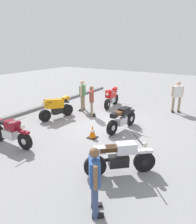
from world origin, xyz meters
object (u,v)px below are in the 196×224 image
(motorcycle_silver_cruiser, at_px, (120,158))
(motorcycle_black_cruiser, at_px, (122,118))
(person_in_blue_shirt, at_px, (95,178))
(motorcycle_maroon_cruiser, at_px, (10,132))
(person_in_red_shirt, at_px, (92,99))
(motorcycle_red_sportbike, at_px, (111,97))
(person_in_white_shirt, at_px, (177,95))
(person_in_green_shirt, at_px, (83,94))
(motorcycle_orange_sportbike, at_px, (56,107))
(traffic_cone, at_px, (92,132))

(motorcycle_silver_cruiser, bearing_deg, motorcycle_black_cruiser, 73.40)
(person_in_blue_shirt, bearing_deg, motorcycle_silver_cruiser, 59.04)
(motorcycle_maroon_cruiser, distance_m, person_in_red_shirt, 4.40)
(motorcycle_red_sportbike, height_order, motorcycle_black_cruiser, motorcycle_red_sportbike)
(person_in_white_shirt, bearing_deg, person_in_green_shirt, -95.83)
(motorcycle_maroon_cruiser, height_order, motorcycle_red_sportbike, motorcycle_red_sportbike)
(motorcycle_maroon_cruiser, xyz_separation_m, motorcycle_black_cruiser, (3.51, -2.82, 0.00))
(motorcycle_red_sportbike, height_order, person_in_white_shirt, person_in_white_shirt)
(motorcycle_maroon_cruiser, distance_m, motorcycle_red_sportbike, 6.49)
(motorcycle_black_cruiser, distance_m, person_in_white_shirt, 4.17)
(person_in_green_shirt, bearing_deg, person_in_red_shirt, 132.08)
(person_in_green_shirt, relative_size, person_in_blue_shirt, 1.07)
(motorcycle_orange_sportbike, height_order, person_in_green_shirt, person_in_green_shirt)
(person_in_blue_shirt, relative_size, person_in_white_shirt, 0.93)
(person_in_blue_shirt, distance_m, person_in_white_shirt, 8.46)
(person_in_red_shirt, relative_size, person_in_white_shirt, 0.93)
(person_in_blue_shirt, xyz_separation_m, person_in_white_shirt, (8.46, 0.20, 0.09))
(motorcycle_red_sportbike, height_order, person_in_green_shirt, person_in_green_shirt)
(motorcycle_silver_cruiser, bearing_deg, motorcycle_red_sportbike, 79.08)
(motorcycle_black_cruiser, bearing_deg, traffic_cone, 163.55)
(motorcycle_silver_cruiser, distance_m, person_in_blue_shirt, 1.65)
(traffic_cone, bearing_deg, person_in_red_shirt, 34.89)
(motorcycle_red_sportbike, height_order, person_in_blue_shirt, person_in_blue_shirt)
(motorcycle_silver_cruiser, bearing_deg, person_in_red_shirt, 91.13)
(motorcycle_silver_cruiser, relative_size, person_in_blue_shirt, 1.02)
(motorcycle_maroon_cruiser, relative_size, person_in_green_shirt, 1.23)
(motorcycle_red_sportbike, bearing_deg, person_in_green_shirt, -40.27)
(traffic_cone, bearing_deg, motorcycle_silver_cruiser, -128.15)
(person_in_red_shirt, bearing_deg, motorcycle_orange_sportbike, -170.01)
(person_in_blue_shirt, height_order, person_in_red_shirt, person_in_red_shirt)
(motorcycle_maroon_cruiser, relative_size, motorcycle_orange_sportbike, 1.07)
(motorcycle_silver_cruiser, height_order, person_in_red_shirt, person_in_red_shirt)
(motorcycle_black_cruiser, height_order, person_in_green_shirt, person_in_green_shirt)
(motorcycle_red_sportbike, distance_m, person_in_green_shirt, 1.90)
(motorcycle_orange_sportbike, distance_m, traffic_cone, 3.01)
(motorcycle_orange_sportbike, distance_m, person_in_red_shirt, 1.85)
(motorcycle_red_sportbike, xyz_separation_m, person_in_blue_shirt, (-7.51, -3.77, 0.30))
(motorcycle_black_cruiser, bearing_deg, motorcycle_silver_cruiser, -147.51)
(person_in_green_shirt, bearing_deg, person_in_white_shirt, -170.16)
(motorcycle_black_cruiser, relative_size, person_in_red_shirt, 1.31)
(person_in_white_shirt, bearing_deg, traffic_cone, -55.76)
(person_in_white_shirt, bearing_deg, motorcycle_black_cruiser, -54.78)
(person_in_white_shirt, bearing_deg, motorcycle_silver_cruiser, -34.86)
(motorcycle_maroon_cruiser, height_order, motorcycle_orange_sportbike, motorcycle_orange_sportbike)
(motorcycle_black_cruiser, height_order, person_in_white_shirt, person_in_white_shirt)
(motorcycle_red_sportbike, relative_size, person_in_white_shirt, 1.14)
(motorcycle_black_cruiser, height_order, motorcycle_orange_sportbike, motorcycle_orange_sportbike)
(motorcycle_black_cruiser, height_order, person_in_blue_shirt, person_in_blue_shirt)
(person_in_green_shirt, height_order, person_in_red_shirt, person_in_green_shirt)
(motorcycle_maroon_cruiser, bearing_deg, person_in_green_shirt, 90.73)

